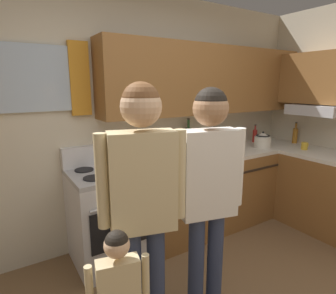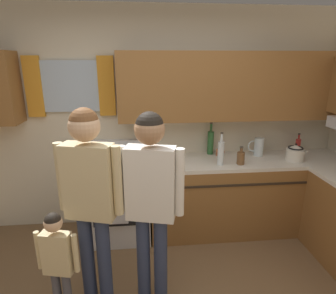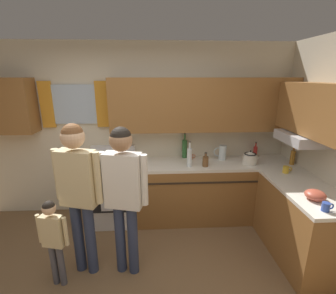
# 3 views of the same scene
# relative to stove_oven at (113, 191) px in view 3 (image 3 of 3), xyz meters

# --- Properties ---
(back_wall_unit) EXTENTS (4.60, 0.42, 2.60)m
(back_wall_unit) POSITION_rel_stove_oven_xyz_m (0.48, 0.27, 1.01)
(back_wall_unit) COLOR beige
(back_wall_unit) RESTS_ON ground
(kitchen_counter_run) EXTENTS (2.33, 1.81, 0.90)m
(kitchen_counter_run) POSITION_rel_stove_oven_xyz_m (1.81, -0.31, -0.02)
(kitchen_counter_run) COLOR brown
(kitchen_counter_run) RESTS_ON ground
(stove_oven) EXTENTS (0.67, 0.67, 1.10)m
(stove_oven) POSITION_rel_stove_oven_xyz_m (0.00, 0.00, 0.00)
(stove_oven) COLOR silver
(stove_oven) RESTS_ON ground
(bottle_squat_brown) EXTENTS (0.08, 0.08, 0.21)m
(bottle_squat_brown) POSITION_rel_stove_oven_xyz_m (1.35, -0.16, 0.51)
(bottle_squat_brown) COLOR brown
(bottle_squat_brown) RESTS_ON kitchen_counter_run
(bottle_sauce_red) EXTENTS (0.06, 0.06, 0.25)m
(bottle_sauce_red) POSITION_rel_stove_oven_xyz_m (2.20, 0.19, 0.53)
(bottle_sauce_red) COLOR red
(bottle_sauce_red) RESTS_ON kitchen_counter_run
(bottle_tall_clear) EXTENTS (0.07, 0.07, 0.37)m
(bottle_tall_clear) POSITION_rel_stove_oven_xyz_m (1.12, -0.15, 0.57)
(bottle_tall_clear) COLOR silver
(bottle_tall_clear) RESTS_ON kitchen_counter_run
(bottle_oil_amber) EXTENTS (0.06, 0.06, 0.29)m
(bottle_oil_amber) POSITION_rel_stove_oven_xyz_m (2.61, -0.15, 0.54)
(bottle_oil_amber) COLOR #B27223
(bottle_oil_amber) RESTS_ON kitchen_counter_run
(bottle_wine_green) EXTENTS (0.08, 0.08, 0.39)m
(bottle_wine_green) POSITION_rel_stove_oven_xyz_m (1.10, 0.24, 0.58)
(bottle_wine_green) COLOR #2D6633
(bottle_wine_green) RESTS_ON kitchen_counter_run
(mug_mustard_yellow) EXTENTS (0.12, 0.08, 0.09)m
(mug_mustard_yellow) POSITION_rel_stove_oven_xyz_m (2.36, -0.45, 0.48)
(mug_mustard_yellow) COLOR gold
(mug_mustard_yellow) RESTS_ON kitchen_counter_run
(mug_cobalt_blue) EXTENTS (0.11, 0.07, 0.08)m
(mug_cobalt_blue) POSITION_rel_stove_oven_xyz_m (2.25, -1.38, 0.48)
(mug_cobalt_blue) COLOR #2D479E
(mug_cobalt_blue) RESTS_ON kitchen_counter_run
(cup_terracotta) EXTENTS (0.11, 0.07, 0.08)m
(cup_terracotta) POSITION_rel_stove_oven_xyz_m (1.19, 0.16, 0.47)
(cup_terracotta) COLOR #B76642
(cup_terracotta) RESTS_ON kitchen_counter_run
(stovetop_kettle) EXTENTS (0.27, 0.20, 0.21)m
(stovetop_kettle) POSITION_rel_stove_oven_xyz_m (2.01, -0.11, 0.53)
(stovetop_kettle) COLOR silver
(stovetop_kettle) RESTS_ON kitchen_counter_run
(water_pitcher) EXTENTS (0.19, 0.11, 0.22)m
(water_pitcher) POSITION_rel_stove_oven_xyz_m (1.66, 0.12, 0.54)
(water_pitcher) COLOR silver
(water_pitcher) RESTS_ON kitchen_counter_run
(mixing_bowl) EXTENTS (0.20, 0.20, 0.10)m
(mixing_bowl) POSITION_rel_stove_oven_xyz_m (2.29, -1.16, 0.48)
(mixing_bowl) COLOR #B24C38
(mixing_bowl) RESTS_ON kitchen_counter_run
(adult_holding_child) EXTENTS (0.51, 0.26, 1.69)m
(adult_holding_child) POSITION_rel_stove_oven_xyz_m (-0.14, -1.01, 0.60)
(adult_holding_child) COLOR #2D3856
(adult_holding_child) RESTS_ON ground
(adult_in_plaid) EXTENTS (0.50, 0.25, 1.66)m
(adult_in_plaid) POSITION_rel_stove_oven_xyz_m (0.32, -1.05, 0.58)
(adult_in_plaid) COLOR #2D3856
(adult_in_plaid) RESTS_ON ground
(small_child) EXTENTS (0.32, 0.14, 0.98)m
(small_child) POSITION_rel_stove_oven_xyz_m (-0.38, -1.19, 0.14)
(small_child) COLOR #4C4C56
(small_child) RESTS_ON ground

